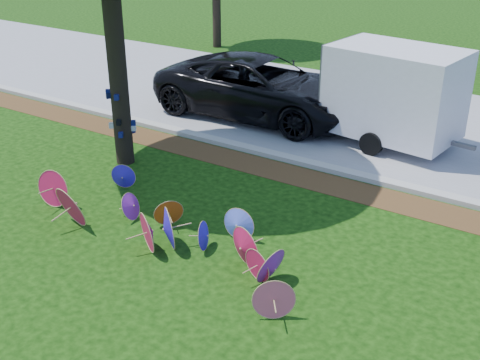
# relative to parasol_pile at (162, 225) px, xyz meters

# --- Properties ---
(ground) EXTENTS (90.00, 90.00, 0.00)m
(ground) POSITION_rel_parasol_pile_xyz_m (0.26, -0.45, -0.38)
(ground) COLOR black
(ground) RESTS_ON ground
(mulch_strip) EXTENTS (90.00, 1.00, 0.01)m
(mulch_strip) POSITION_rel_parasol_pile_xyz_m (0.26, 4.05, -0.37)
(mulch_strip) COLOR #472D16
(mulch_strip) RESTS_ON ground
(curb) EXTENTS (90.00, 0.30, 0.12)m
(curb) POSITION_rel_parasol_pile_xyz_m (0.26, 4.75, -0.32)
(curb) COLOR #B7B5AD
(curb) RESTS_ON ground
(street) EXTENTS (90.00, 8.00, 0.01)m
(street) POSITION_rel_parasol_pile_xyz_m (0.26, 8.90, -0.37)
(street) COLOR gray
(street) RESTS_ON ground
(parasol_pile) EXTENTS (6.55, 2.54, 0.92)m
(parasol_pile) POSITION_rel_parasol_pile_xyz_m (0.00, 0.00, 0.00)
(parasol_pile) COLOR purple
(parasol_pile) RESTS_ON ground
(black_van) EXTENTS (6.42, 3.13, 1.76)m
(black_van) POSITION_rel_parasol_pile_xyz_m (-2.21, 7.28, 0.50)
(black_van) COLOR black
(black_van) RESTS_ON ground
(cargo_trailer) EXTENTS (3.47, 2.45, 2.86)m
(cargo_trailer) POSITION_rel_parasol_pile_xyz_m (1.84, 7.24, 1.06)
(cargo_trailer) COLOR white
(cargo_trailer) RESTS_ON ground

